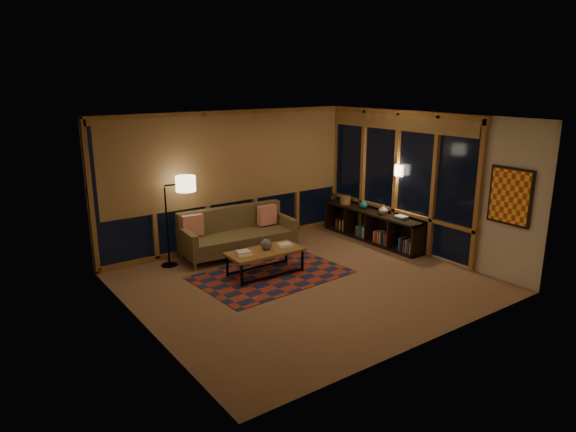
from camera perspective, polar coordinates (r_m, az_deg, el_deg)
floor at (r=8.63m, az=1.98°, el=-7.35°), size 5.50×5.00×0.01m
ceiling at (r=8.00m, az=2.16°, el=10.83°), size 5.50×5.00×0.01m
walls at (r=8.21m, az=2.06°, el=1.39°), size 5.51×5.01×2.70m
window_wall_back at (r=10.19m, az=-6.33°, el=4.01°), size 5.30×0.16×2.60m
window_wall_right at (r=10.42m, az=11.79°, el=4.03°), size 0.16×3.70×2.60m
wall_art at (r=8.99m, az=23.44°, el=2.01°), size 0.06×0.74×0.94m
wall_sconce at (r=10.24m, az=12.23°, el=4.96°), size 0.12×0.18×0.22m
sofa at (r=9.80m, az=-5.57°, el=-1.90°), size 2.20×1.03×0.88m
pillow_left at (r=9.62m, az=-10.56°, el=-1.18°), size 0.41×0.17×0.40m
pillow_right at (r=10.19m, az=-2.34°, el=-0.05°), size 0.39×0.13×0.39m
area_rug at (r=8.91m, az=-1.86°, el=-6.55°), size 2.61×1.83×0.01m
coffee_table at (r=8.87m, az=-2.54°, el=-5.18°), size 1.33×0.64×0.44m
book_stack_a at (r=8.59m, az=-4.98°, el=-4.12°), size 0.26×0.22×0.07m
book_stack_b at (r=9.01m, az=-0.37°, el=-3.20°), size 0.27×0.22×0.05m
ceramic_pot at (r=8.82m, az=-2.43°, el=-3.13°), size 0.22×0.22×0.19m
floor_lamp at (r=9.35m, az=-13.32°, el=-0.69°), size 0.59×0.44×1.63m
bookshelf at (r=10.80m, az=9.26°, el=-1.10°), size 0.40×2.54×0.64m
basket at (r=11.24m, az=6.39°, el=1.78°), size 0.28×0.28×0.17m
teal_bowl at (r=10.87m, az=8.39°, el=1.24°), size 0.19×0.19×0.17m
vase at (r=10.48m, az=10.54°, el=0.72°), size 0.24×0.24×0.20m
shelf_book_stack at (r=10.18m, az=12.45°, el=-0.18°), size 0.25×0.30×0.07m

